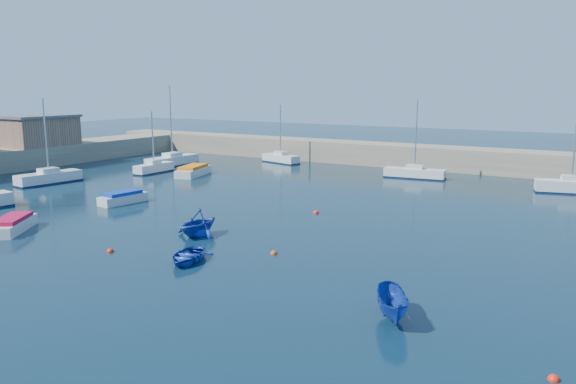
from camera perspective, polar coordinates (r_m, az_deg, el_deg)
The scene contains 19 objects.
ground at distance 28.78m, azimuth -14.14°, elevation -8.95°, with size 220.00×220.00×0.00m, color #0B2333.
back_wall at distance 68.28m, azimuth 14.26°, elevation 3.44°, with size 96.00×4.50×2.60m, color gray.
brick_shed_a at distance 75.19m, azimuth -24.09°, elevation 5.62°, with size 6.00×8.00×3.40m, color #8B6851.
sailboat_2 at distance 60.66m, azimuth -23.12°, elevation 1.38°, with size 2.48×6.53×8.42m.
sailboat_3 at distance 64.50m, azimuth -13.46°, elevation 2.42°, with size 1.45×5.05×6.83m.
sailboat_4 at distance 69.96m, azimuth -11.67°, elevation 3.16°, with size 2.19×7.39×9.61m.
sailboat_5 at distance 71.02m, azimuth -0.76°, elevation 3.45°, with size 5.65×2.95×7.29m.
sailboat_6 at distance 60.56m, azimuth 12.73°, elevation 1.91°, with size 6.42×2.44×8.21m.
sailboat_7 at distance 56.80m, azimuth 26.81°, elevation 0.54°, with size 6.22×3.12×8.04m.
motorboat_0 at distance 41.65m, azimuth -26.19°, elevation -2.97°, with size 3.81×4.58×1.00m.
motorboat_1 at distance 48.28m, azimuth -16.41°, elevation -0.56°, with size 1.87×4.18×0.99m.
motorboat_2 at distance 61.67m, azimuth -9.60°, elevation 2.15°, with size 3.31×5.76×1.12m.
dinghy_center at distance 31.56m, azimuth -10.19°, elevation -6.39°, with size 2.31×3.23×0.67m, color #17389F.
dinghy_left at distance 36.58m, azimuth -9.15°, elevation -3.09°, with size 2.90×3.37×1.77m, color #17389F.
dinghy_right at distance 23.97m, azimuth 10.61°, elevation -11.26°, with size 1.22×3.25×1.26m, color #17389F.
buoy_0 at distance 34.52m, azimuth -17.60°, elevation -5.82°, with size 0.44×0.44×0.44m, color red.
buoy_1 at distance 32.58m, azimuth -1.45°, elevation -6.29°, with size 0.41×0.41×0.41m, color red.
buoy_3 at distance 42.85m, azimuth 2.86°, elevation -2.16°, with size 0.47×0.47×0.47m, color red.
buoy_5 at distance 21.34m, azimuth 25.37°, elevation -16.88°, with size 0.40×0.40×0.40m, color red.
Camera 1 is at (19.50, -18.92, 9.50)m, focal length 35.00 mm.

